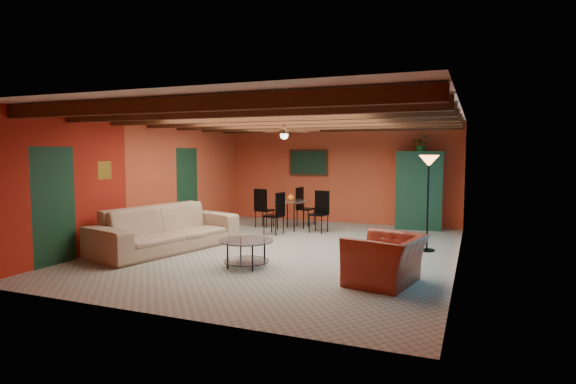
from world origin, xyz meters
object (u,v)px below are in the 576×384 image
at_px(vase, 291,186).
at_px(dining_table, 291,210).
at_px(coffee_table, 246,253).
at_px(armchair, 386,260).
at_px(potted_plant, 421,144).
at_px(floor_lamp, 428,203).
at_px(sofa, 167,228).
at_px(armoire, 420,191).

bearing_deg(vase, dining_table, 0.00).
bearing_deg(vase, coffee_table, -79.48).
height_order(armchair, dining_table, dining_table).
bearing_deg(vase, potted_plant, 24.75).
relative_size(floor_lamp, vase, 10.64).
height_order(floor_lamp, vase, floor_lamp).
bearing_deg(floor_lamp, coffee_table, -137.65).
relative_size(sofa, dining_table, 1.53).
bearing_deg(potted_plant, armoire, 0.00).
distance_m(coffee_table, floor_lamp, 3.76).
bearing_deg(coffee_table, sofa, 163.52).
bearing_deg(armoire, armchair, -91.71).
bearing_deg(dining_table, vase, 0.00).
xyz_separation_m(dining_table, vase, (0.00, 0.00, 0.60)).
distance_m(armchair, coffee_table, 2.39).
distance_m(armchair, armoire, 5.37).
relative_size(armchair, coffee_table, 1.21).
distance_m(coffee_table, potted_plant, 5.99).
bearing_deg(sofa, floor_lamp, -54.54).
xyz_separation_m(sofa, armchair, (4.48, -0.75, -0.07)).
relative_size(dining_table, armoire, 1.02).
bearing_deg(potted_plant, armchair, -88.86).
relative_size(sofa, vase, 16.78).
height_order(armchair, coffee_table, armchair).
xyz_separation_m(floor_lamp, potted_plant, (-0.45, 2.71, 1.19)).
bearing_deg(armoire, sofa, -136.53).
bearing_deg(vase, sofa, -113.39).
height_order(sofa, potted_plant, potted_plant).
xyz_separation_m(armchair, coffee_table, (-2.39, 0.13, -0.13)).
bearing_deg(vase, armchair, -51.96).
relative_size(coffee_table, floor_lamp, 0.49).
distance_m(sofa, armoire, 6.35).
height_order(armchair, vase, vase).
distance_m(sofa, floor_lamp, 5.20).
xyz_separation_m(dining_table, potted_plant, (2.99, 1.38, 1.64)).
height_order(armchair, armoire, armoire).
bearing_deg(potted_plant, vase, -155.25).
bearing_deg(sofa, armoire, -29.39).
relative_size(armchair, vase, 6.27).
distance_m(floor_lamp, potted_plant, 3.00).
height_order(coffee_table, dining_table, dining_table).
bearing_deg(potted_plant, sofa, -133.68).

